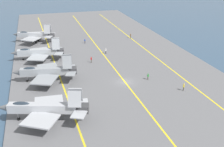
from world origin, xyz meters
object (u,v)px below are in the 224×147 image
object	(u,v)px
parked_jet_second	(45,108)
crew_white_vest	(106,51)
crew_brown_vest	(131,36)
crew_blue_vest	(85,41)
parked_jet_third	(46,71)
crew_red_vest	(91,59)
crew_yellow_vest	(184,87)
crew_green_vest	(148,76)
parked_jet_fourth	(39,52)
parked_jet_fifth	(34,35)

from	to	relation	value
parked_jet_second	crew_white_vest	xyz separation A→B (m)	(35.21, -20.79, -1.75)
crew_brown_vest	crew_blue_vest	xyz separation A→B (m)	(-1.95, 17.88, -0.05)
parked_jet_third	crew_red_vest	bearing A→B (deg)	-53.68
crew_brown_vest	crew_yellow_vest	distance (m)	45.87
crew_red_vest	crew_yellow_vest	size ratio (longest dim) A/B	1.00
crew_yellow_vest	crew_green_vest	size ratio (longest dim) A/B	1.10
crew_blue_vest	crew_yellow_vest	distance (m)	46.25
crew_blue_vest	crew_white_vest	bearing A→B (deg)	-161.95
crew_yellow_vest	parked_jet_fourth	bearing A→B (deg)	45.41
crew_white_vest	crew_green_vest	world-z (taller)	crew_white_vest
crew_brown_vest	crew_yellow_vest	world-z (taller)	crew_brown_vest
parked_jet_fifth	crew_brown_vest	world-z (taller)	parked_jet_fifth
parked_jet_fifth	crew_brown_vest	size ratio (longest dim) A/B	8.32
crew_brown_vest	parked_jet_fourth	bearing A→B (deg)	113.77
crew_white_vest	crew_brown_vest	distance (m)	20.30
parked_jet_fourth	crew_green_vest	bearing A→B (deg)	-131.42
crew_white_vest	crew_red_vest	xyz separation A→B (m)	(-6.88, 6.13, 0.04)
crew_green_vest	crew_yellow_vest	bearing A→B (deg)	-145.79
parked_jet_second	crew_brown_vest	xyz separation A→B (m)	(50.27, -34.40, -1.71)
crew_red_vest	crew_green_vest	world-z (taller)	crew_red_vest
parked_jet_fifth	crew_white_vest	xyz separation A→B (m)	(-19.47, -21.35, -1.71)
parked_jet_second	crew_red_vest	world-z (taller)	parked_jet_second
crew_red_vest	crew_yellow_vest	distance (m)	29.07
parked_jet_fourth	parked_jet_fifth	xyz separation A→B (m)	(19.48, 0.73, 0.31)
parked_jet_third	crew_white_vest	bearing A→B (deg)	-49.40
parked_jet_third	crew_brown_vest	xyz separation A→B (m)	(31.72, -33.05, -1.59)
crew_brown_vest	parked_jet_second	bearing A→B (deg)	145.61
crew_yellow_vest	crew_green_vest	distance (m)	9.74
parked_jet_second	parked_jet_fourth	size ratio (longest dim) A/B	1.10
crew_blue_vest	crew_green_vest	size ratio (longest dim) A/B	1.06
parked_jet_fourth	crew_yellow_vest	world-z (taller)	parked_jet_fourth
parked_jet_fifth	crew_blue_vest	xyz separation A→B (m)	(-6.36, -17.07, -1.71)
parked_jet_third	crew_brown_vest	bearing A→B (deg)	-46.18
parked_jet_second	crew_yellow_vest	xyz separation A→B (m)	(4.50, -31.32, -1.72)
parked_jet_second	crew_red_vest	distance (m)	31.95
crew_brown_vest	crew_yellow_vest	size ratio (longest dim) A/B	1.01
crew_brown_vest	crew_red_vest	bearing A→B (deg)	138.02
crew_white_vest	crew_yellow_vest	world-z (taller)	crew_yellow_vest
parked_jet_third	crew_blue_vest	size ratio (longest dim) A/B	9.00
parked_jet_fifth	crew_blue_vest	bearing A→B (deg)	-110.43
parked_jet_third	crew_yellow_vest	size ratio (longest dim) A/B	8.67
crew_blue_vest	parked_jet_third	bearing A→B (deg)	153.00
parked_jet_fourth	crew_white_vest	distance (m)	20.66
parked_jet_fourth	crew_red_vest	size ratio (longest dim) A/B	8.58
parked_jet_second	crew_white_vest	world-z (taller)	parked_jet_second
parked_jet_fifth	crew_green_vest	bearing A→B (deg)	-147.93
parked_jet_fourth	crew_brown_vest	world-z (taller)	parked_jet_fourth
parked_jet_second	parked_jet_fifth	size ratio (longest dim) A/B	1.13
parked_jet_third	parked_jet_fifth	bearing A→B (deg)	3.02
parked_jet_fifth	crew_green_vest	size ratio (longest dim) A/B	9.19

